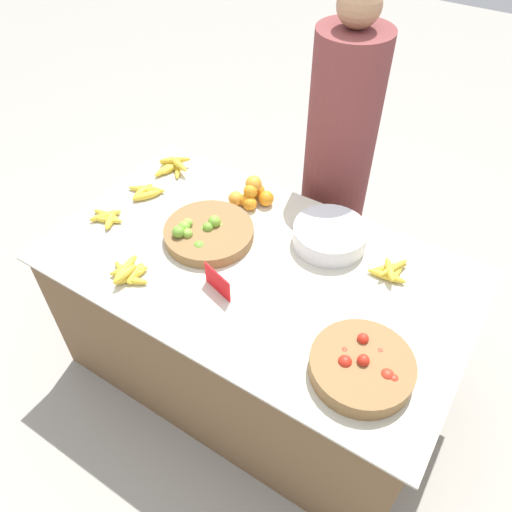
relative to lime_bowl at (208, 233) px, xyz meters
name	(u,v)px	position (x,y,z in m)	size (l,w,h in m)	color
ground_plane	(256,366)	(0.26, -0.03, -0.80)	(12.00, 12.00, 0.00)	#A39E93
market_table	(256,321)	(0.26, -0.03, -0.42)	(1.75, 1.02, 0.77)	brown
lime_bowl	(208,233)	(0.00, 0.00, 0.00)	(0.39, 0.39, 0.10)	olive
tomato_basket	(362,367)	(0.84, -0.27, 0.01)	(0.36, 0.36, 0.10)	olive
orange_pile	(252,194)	(0.03, 0.30, 0.02)	(0.19, 0.17, 0.13)	orange
metal_bowl	(330,235)	(0.46, 0.25, 0.02)	(0.32, 0.32, 0.09)	silver
price_sign	(217,282)	(0.22, -0.23, 0.02)	(0.15, 0.05, 0.11)	red
banana_bunch_back_center	(129,273)	(-0.13, -0.36, 0.00)	(0.20, 0.17, 0.06)	gold
banana_bunch_front_left	(108,217)	(-0.46, -0.15, -0.01)	(0.17, 0.15, 0.03)	gold
banana_bunch_middle_left	(173,165)	(-0.45, 0.31, 0.00)	(0.19, 0.20, 0.06)	gold
banana_bunch_middle_right	(146,192)	(-0.44, 0.08, -0.01)	(0.18, 0.16, 0.04)	gold
banana_bunch_front_right	(391,271)	(0.75, 0.22, -0.01)	(0.16, 0.16, 0.05)	gold
vendor_person	(335,173)	(0.26, 0.73, -0.03)	(0.33, 0.33, 1.67)	brown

